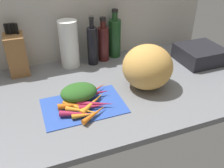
{
  "coord_description": "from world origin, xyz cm",
  "views": [
    {
      "loc": [
        -27.38,
        -99.2,
        66.96
      ],
      "look_at": [
        5.89,
        -11.59,
        8.66
      ],
      "focal_mm": 39.72,
      "sensor_mm": 36.0,
      "label": 1
    }
  ],
  "objects": [
    {
      "name": "carrot_5",
      "position": [
        -8.82,
        -7.5,
        2.12
      ],
      "size": [
        13.67,
        6.66,
        2.63
      ],
      "primitive_type": "cone",
      "rotation": [
        0.0,
        1.57,
        -0.31
      ],
      "color": "red",
      "rests_on": "cutting_board"
    },
    {
      "name": "carrot_3",
      "position": [
        -12.69,
        -18.33,
        2.16
      ],
      "size": [
        13.75,
        7.46,
        2.72
      ],
      "primitive_type": "cone",
      "rotation": [
        0.0,
        1.57,
        -0.37
      ],
      "color": "#B2264C",
      "rests_on": "cutting_board"
    },
    {
      "name": "carrot_4",
      "position": [
        -5.05,
        -15.74,
        1.98
      ],
      "size": [
        11.54,
        4.37,
        2.36
      ],
      "primitive_type": "cone",
      "rotation": [
        0.0,
        1.57,
        -0.18
      ],
      "color": "#B2264C",
      "rests_on": "cutting_board"
    },
    {
      "name": "carrot_1",
      "position": [
        -9.58,
        -17.03,
        1.93
      ],
      "size": [
        13.73,
        9.53,
        2.27
      ],
      "primitive_type": "cone",
      "rotation": [
        0.0,
        1.57,
        -0.54
      ],
      "color": "orange",
      "rests_on": "cutting_board"
    },
    {
      "name": "carrot_8",
      "position": [
        -2.89,
        -14.62,
        2.15
      ],
      "size": [
        16.37,
        8.59,
        2.7
      ],
      "primitive_type": "cone",
      "rotation": [
        0.0,
        1.57,
        -0.38
      ],
      "color": "#B2264C",
      "rests_on": "cutting_board"
    },
    {
      "name": "ground_plane",
      "position": [
        0.0,
        0.0,
        -1.5
      ],
      "size": [
        170.0,
        80.0,
        3.0
      ],
      "primitive_type": "cube",
      "color": "slate"
    },
    {
      "name": "bottle_2",
      "position": [
        24.27,
        32.22,
        12.16
      ],
      "size": [
        7.29,
        7.29,
        29.03
      ],
      "color": "#19421E",
      "rests_on": "ground_plane"
    },
    {
      "name": "carrot_7",
      "position": [
        -5.31,
        -20.85,
        1.94
      ],
      "size": [
        13.32,
        9.34,
        2.28
      ],
      "primitive_type": "cone",
      "rotation": [
        0.0,
        1.57,
        0.55
      ],
      "color": "orange",
      "rests_on": "cutting_board"
    },
    {
      "name": "cutting_board",
      "position": [
        -7.75,
        -11.57,
        0.4
      ],
      "size": [
        36.01,
        23.6,
        0.8
      ],
      "primitive_type": "cube",
      "color": "#2D51B7",
      "rests_on": "ground_plane"
    },
    {
      "name": "carrot_2",
      "position": [
        -8.77,
        -20.23,
        1.86
      ],
      "size": [
        12.32,
        3.72,
        2.11
      ],
      "primitive_type": "cone",
      "rotation": [
        0.0,
        1.57,
        -0.13
      ],
      "color": "orange",
      "rests_on": "cutting_board"
    },
    {
      "name": "carrot_6",
      "position": [
        -9.94,
        -15.09,
        1.93
      ],
      "size": [
        13.35,
        15.12,
        2.26
      ],
      "primitive_type": "cone",
      "rotation": [
        0.0,
        1.57,
        -0.87
      ],
      "color": "orange",
      "rests_on": "cutting_board"
    },
    {
      "name": "dish_rack",
      "position": [
        68.69,
        7.37,
        4.58
      ],
      "size": [
        24.3,
        23.09,
        9.15
      ],
      "primitive_type": "cube",
      "color": "black",
      "rests_on": "ground_plane"
    },
    {
      "name": "knife_block",
      "position": [
        -32.1,
        31.25,
        11.14
      ],
      "size": [
        9.85,
        13.72,
        27.14
      ],
      "color": "brown",
      "rests_on": "ground_plane"
    },
    {
      "name": "paper_towel_roll",
      "position": [
        -4.1,
        29.5,
        13.19
      ],
      "size": [
        10.55,
        10.55,
        26.39
      ],
      "primitive_type": "cylinder",
      "color": "white",
      "rests_on": "ground_plane"
    },
    {
      "name": "bottle_1",
      "position": [
        16.14,
        29.71,
        10.92
      ],
      "size": [
        6.46,
        6.46,
        25.91
      ],
      "color": "#471919",
      "rests_on": "ground_plane"
    },
    {
      "name": "carrot_11",
      "position": [
        -3.7,
        -13.29,
        2.12
      ],
      "size": [
        15.35,
        13.64,
        2.65
      ],
      "primitive_type": "cone",
      "rotation": [
        0.0,
        1.57,
        0.71
      ],
      "color": "orange",
      "rests_on": "cutting_board"
    },
    {
      "name": "carrot_10",
      "position": [
        -11.94,
        -12.4,
        2.2
      ],
      "size": [
        14.51,
        5.2,
        2.8
      ],
      "primitive_type": "cone",
      "rotation": [
        0.0,
        1.57,
        -0.17
      ],
      "color": "orange",
      "rests_on": "cutting_board"
    },
    {
      "name": "winter_squash",
      "position": [
        26.18,
        -6.46,
        10.9
      ],
      "size": [
        24.57,
        23.78,
        21.8
      ],
      "primitive_type": "ellipsoid",
      "color": "gold",
      "rests_on": "ground_plane"
    },
    {
      "name": "bottle_0",
      "position": [
        8.7,
        27.12,
        11.45
      ],
      "size": [
        5.96,
        5.96,
        27.9
      ],
      "color": "black",
      "rests_on": "ground_plane"
    },
    {
      "name": "wall_back",
      "position": [
        0.0,
        38.5,
        30.0
      ],
      "size": [
        170.0,
        3.0,
        60.0
      ],
      "primitive_type": "cube",
      "color": "#BCB7AD",
      "rests_on": "ground_plane"
    },
    {
      "name": "carrot_9",
      "position": [
        -2.0,
        -7.31,
        2.57
      ],
      "size": [
        16.08,
        3.85,
        3.55
      ],
      "primitive_type": "cone",
      "rotation": [
        0.0,
        1.57,
        -0.02
      ],
      "color": "#B2264C",
      "rests_on": "cutting_board"
    },
    {
      "name": "carrot_greens_pile",
      "position": [
        -8.27,
        -6.36,
        4.35
      ],
      "size": [
        16.8,
        12.92,
        7.11
      ],
      "primitive_type": "ellipsoid",
      "color": "#2D6023",
      "rests_on": "cutting_board"
    },
    {
      "name": "carrot_0",
      "position": [
        -1.17,
        -4.68,
        2.11
      ],
      "size": [
        16.46,
        10.91,
        2.61
      ],
      "primitive_type": "cone",
      "rotation": [
        0.0,
        1.57,
        0.52
      ],
      "color": "red",
      "rests_on": "cutting_board"
    }
  ]
}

